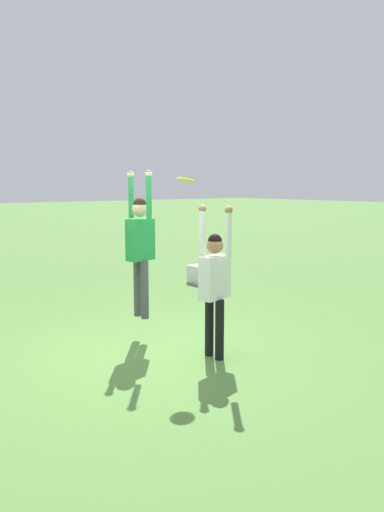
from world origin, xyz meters
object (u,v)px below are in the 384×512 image
object	(u,v)px
person_jumping	(140,240)
cooler_box	(197,274)
person_defending	(215,279)
frisbee	(186,180)

from	to	relation	value
person_jumping	cooler_box	world-z (taller)	person_jumping
person_jumping	person_defending	bearing A→B (deg)	-90.00
person_defending	cooler_box	bearing A→B (deg)	-139.30
person_defending	cooler_box	size ratio (longest dim) A/B	4.37
frisbee	cooler_box	xyz separation A→B (m)	(-3.63, 3.20, -2.18)
person_jumping	frisbee	world-z (taller)	person_jumping
person_jumping	frisbee	bearing A→B (deg)	-86.55
person_jumping	person_defending	xyz separation A→B (m)	(1.34, 0.29, -0.42)
frisbee	cooler_box	size ratio (longest dim) A/B	0.54
frisbee	cooler_box	world-z (taller)	frisbee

